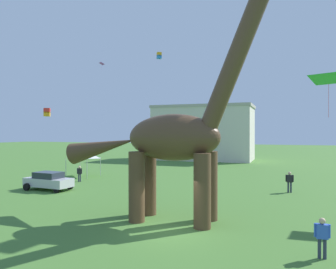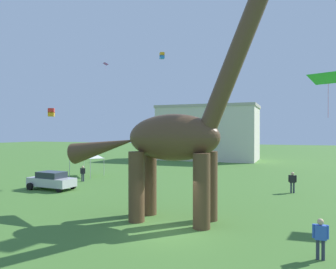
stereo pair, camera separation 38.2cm
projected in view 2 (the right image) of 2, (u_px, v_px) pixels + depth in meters
name	position (u px, v px, depth m)	size (l,w,h in m)	color
ground_plane	(167.00, 233.00, 16.47)	(240.00, 240.00, 0.00)	#42702D
dinosaur_sculpture	(172.00, 137.00, 18.64)	(12.45, 2.64, 13.01)	#513823
parked_sedan_left	(51.00, 180.00, 28.77)	(4.34, 2.15, 1.55)	#B7B7BC
person_strolling_adult	(83.00, 172.00, 33.47)	(0.59, 0.26, 1.58)	#2D3347
person_near_flyer	(320.00, 235.00, 12.96)	(0.61, 0.27, 1.62)	#2D3347
person_photographer	(292.00, 180.00, 27.14)	(0.64, 0.28, 1.72)	#2D3347
festival_canopy_tent	(87.00, 154.00, 37.25)	(3.15, 3.15, 3.00)	#B2B2B7
kite_near_low	(328.00, 78.00, 14.64)	(1.83, 1.63, 1.91)	green
kite_mid_center	(162.00, 56.00, 34.36)	(0.63, 0.63, 0.64)	orange
kite_far_right	(106.00, 64.00, 42.82)	(0.93, 0.89, 1.00)	purple
kite_mid_right	(51.00, 112.00, 39.30)	(0.93, 0.93, 0.97)	red
background_building_block	(208.00, 133.00, 59.50)	(17.47, 9.05, 9.71)	beige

